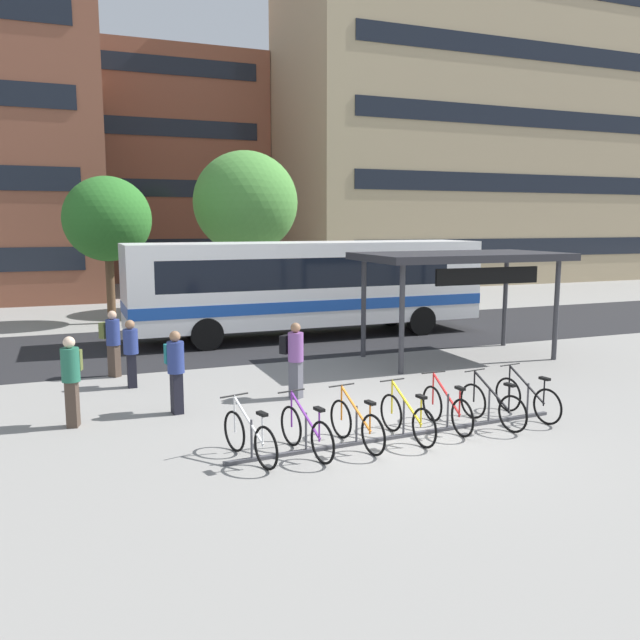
{
  "coord_description": "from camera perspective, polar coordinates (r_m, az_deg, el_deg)",
  "views": [
    {
      "loc": [
        -5.42,
        -10.24,
        3.83
      ],
      "look_at": [
        0.36,
        4.46,
        1.47
      ],
      "focal_mm": 36.45,
      "sensor_mm": 36.0,
      "label": 1
    }
  ],
  "objects": [
    {
      "name": "street_tree_0",
      "position": [
        28.92,
        -6.55,
        10.2
      ],
      "size": [
        4.54,
        4.54,
        6.93
      ],
      "color": "brown",
      "rests_on": "ground"
    },
    {
      "name": "bus_lane_asphalt",
      "position": [
        21.49,
        -6.53,
        -1.8
      ],
      "size": [
        80.0,
        7.2,
        0.01
      ],
      "primitive_type": "cube",
      "color": "#232326",
      "rests_on": "ground"
    },
    {
      "name": "city_bus",
      "position": [
        21.93,
        -0.89,
        3.13
      ],
      "size": [
        12.03,
        2.61,
        3.2
      ],
      "rotation": [
        0.0,
        0.0,
        0.0
      ],
      "color": "white",
      "rests_on": "ground"
    },
    {
      "name": "commuter_grey_pack_1",
      "position": [
        15.84,
        -16.28,
        -2.42
      ],
      "size": [
        0.34,
        0.52,
        1.6
      ],
      "rotation": [
        0.0,
        0.0,
        4.71
      ],
      "color": "black",
      "rests_on": "ground"
    },
    {
      "name": "street_tree_1",
      "position": [
        26.1,
        -18.17,
        8.38
      ],
      "size": [
        3.28,
        3.28,
        5.58
      ],
      "color": "brown",
      "rests_on": "ground"
    },
    {
      "name": "commuter_olive_pack_4",
      "position": [
        13.13,
        -20.99,
        -4.5
      ],
      "size": [
        0.44,
        0.58,
        1.74
      ],
      "rotation": [
        0.0,
        0.0,
        4.44
      ],
      "color": "#47382D",
      "rests_on": "ground"
    },
    {
      "name": "commuter_black_pack_2",
      "position": [
        14.27,
        -2.26,
        -3.07
      ],
      "size": [
        0.55,
        0.6,
        1.68
      ],
      "rotation": [
        0.0,
        0.0,
        5.32
      ],
      "color": "#565660",
      "rests_on": "ground"
    },
    {
      "name": "parked_bicycle_orange_2",
      "position": [
        11.35,
        3.22,
        -9.19
      ],
      "size": [
        0.52,
        1.71,
        0.99
      ],
      "rotation": [
        0.0,
        0.0,
        1.72
      ],
      "color": "black",
      "rests_on": "ground"
    },
    {
      "name": "bike_rack",
      "position": [
        11.98,
        7.33,
        -9.75
      ],
      "size": [
        6.7,
        0.45,
        0.7
      ],
      "rotation": [
        0.0,
        0.0,
        0.06
      ],
      "color": "#47474C",
      "rests_on": "ground"
    },
    {
      "name": "parked_bicycle_red_4",
      "position": [
        12.49,
        11.07,
        -7.67
      ],
      "size": [
        0.52,
        1.72,
        0.99
      ],
      "rotation": [
        0.0,
        0.0,
        1.58
      ],
      "color": "black",
      "rests_on": "ground"
    },
    {
      "name": "commuter_teal_pack_3",
      "position": [
        13.43,
        -12.58,
        -3.96
      ],
      "size": [
        0.39,
        0.56,
        1.7
      ],
      "rotation": [
        0.0,
        0.0,
        4.86
      ],
      "color": "black",
      "rests_on": "ground"
    },
    {
      "name": "parked_bicycle_purple_1",
      "position": [
        10.96,
        -1.22,
        -9.82
      ],
      "size": [
        0.53,
        1.7,
        0.99
      ],
      "rotation": [
        0.0,
        0.0,
        1.76
      ],
      "color": "black",
      "rests_on": "ground"
    },
    {
      "name": "building_right_wing",
      "position": [
        47.54,
        14.3,
        17.77
      ],
      "size": [
        27.28,
        10.33,
        23.38
      ],
      "color": "tan",
      "rests_on": "ground"
    },
    {
      "name": "parked_bicycle_yellow_3",
      "position": [
        11.79,
        7.65,
        -8.56
      ],
      "size": [
        0.52,
        1.72,
        0.99
      ],
      "rotation": [
        0.0,
        0.0,
        1.67
      ],
      "color": "black",
      "rests_on": "ground"
    },
    {
      "name": "transit_shelter",
      "position": [
        18.65,
        12.29,
        5.17
      ],
      "size": [
        5.7,
        3.15,
        3.01
      ],
      "rotation": [
        0.0,
        0.0,
        -0.01
      ],
      "color": "#38383D",
      "rests_on": "ground"
    },
    {
      "name": "parked_bicycle_black_6",
      "position": [
        13.58,
        17.73,
        -6.6
      ],
      "size": [
        0.52,
        1.71,
        0.99
      ],
      "rotation": [
        0.0,
        0.0,
        1.71
      ],
      "color": "black",
      "rests_on": "ground"
    },
    {
      "name": "ground",
      "position": [
        12.2,
        6.19,
        -9.84
      ],
      "size": [
        200.0,
        200.0,
        0.0
      ],
      "primitive_type": "plane",
      "color": "gray"
    },
    {
      "name": "parked_bicycle_white_0",
      "position": [
        10.77,
        -6.2,
        -10.21
      ],
      "size": [
        0.62,
        1.68,
        0.99
      ],
      "rotation": [
        0.0,
        0.0,
        1.82
      ],
      "color": "black",
      "rests_on": "ground"
    },
    {
      "name": "building_centre_block",
      "position": [
        49.55,
        -15.76,
        12.51
      ],
      "size": [
        16.35,
        12.24,
        15.11
      ],
      "color": "brown",
      "rests_on": "ground"
    },
    {
      "name": "commuter_olive_pack_0",
      "position": [
        17.04,
        -17.78,
        -1.6
      ],
      "size": [
        0.57,
        0.6,
        1.68
      ],
      "rotation": [
        0.0,
        0.0,
        5.41
      ],
      "color": "#47382D",
      "rests_on": "ground"
    },
    {
      "name": "parked_bicycle_black_5",
      "position": [
        12.9,
        14.89,
        -7.28
      ],
      "size": [
        0.52,
        1.71,
        0.99
      ],
      "rotation": [
        0.0,
        0.0,
        1.74
      ],
      "color": "black",
      "rests_on": "ground"
    }
  ]
}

